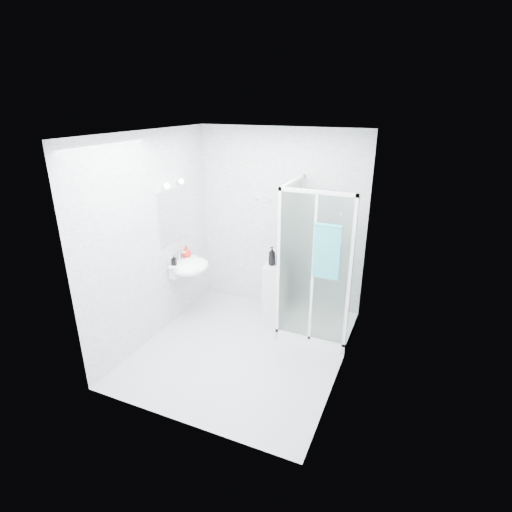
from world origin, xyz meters
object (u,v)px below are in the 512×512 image
at_px(wall_basin, 189,267).
at_px(shampoo_bottle_a, 272,256).
at_px(shower_enclosure, 312,302).
at_px(soap_dispenser_orange, 186,252).
at_px(shampoo_bottle_b, 281,257).
at_px(soap_dispenser_black, 174,260).
at_px(hand_towel, 327,250).
at_px(storage_cabinet, 275,290).

xyz_separation_m(wall_basin, shampoo_bottle_a, (0.97, 0.61, 0.09)).
height_order(shower_enclosure, wall_basin, shower_enclosure).
bearing_deg(shower_enclosure, shampoo_bottle_a, 156.95).
bearing_deg(soap_dispenser_orange, shampoo_bottle_b, 22.98).
distance_m(shampoo_bottle_a, soap_dispenser_black, 1.34).
distance_m(shampoo_bottle_a, shampoo_bottle_b, 0.13).
bearing_deg(wall_basin, soap_dispenser_orange, 131.80).
bearing_deg(shampoo_bottle_a, hand_towel, -36.86).
xyz_separation_m(soap_dispenser_orange, soap_dispenser_black, (-0.00, -0.30, -0.02)).
height_order(soap_dispenser_orange, soap_dispenser_black, soap_dispenser_orange).
distance_m(storage_cabinet, hand_towel, 1.47).
bearing_deg(wall_basin, hand_towel, -2.57).
bearing_deg(soap_dispenser_orange, hand_towel, -6.26).
relative_size(shampoo_bottle_a, soap_dispenser_orange, 1.56).
bearing_deg(hand_towel, wall_basin, 177.43).
xyz_separation_m(hand_towel, shampoo_bottle_a, (-0.92, 0.69, -0.46)).
xyz_separation_m(hand_towel, soap_dispenser_orange, (-2.02, 0.22, -0.40)).
bearing_deg(shampoo_bottle_a, shower_enclosure, -23.05).
relative_size(shower_enclosure, hand_towel, 3.09).
height_order(wall_basin, hand_towel, hand_towel).
height_order(wall_basin, storage_cabinet, wall_basin).
distance_m(shampoo_bottle_b, soap_dispenser_black, 1.47).
height_order(storage_cabinet, shampoo_bottle_a, shampoo_bottle_a).
height_order(wall_basin, shampoo_bottle_b, wall_basin).
relative_size(storage_cabinet, shampoo_bottle_a, 2.78).
bearing_deg(storage_cabinet, hand_towel, -44.67).
distance_m(shower_enclosure, soap_dispenser_black, 1.91).
xyz_separation_m(storage_cabinet, shampoo_bottle_b, (0.06, 0.04, 0.49)).
distance_m(hand_towel, soap_dispenser_orange, 2.07).
bearing_deg(storage_cabinet, shower_enclosure, -30.99).
xyz_separation_m(shampoo_bottle_b, soap_dispenser_black, (-1.22, -0.82, 0.06)).
relative_size(hand_towel, shampoo_bottle_b, 2.76).
bearing_deg(shampoo_bottle_b, wall_basin, -149.20).
distance_m(wall_basin, shampoo_bottle_b, 1.27).
height_order(shampoo_bottle_b, soap_dispenser_orange, soap_dispenser_orange).
distance_m(wall_basin, soap_dispenser_black, 0.25).
relative_size(wall_basin, soap_dispenser_orange, 3.23).
height_order(shower_enclosure, storage_cabinet, shower_enclosure).
bearing_deg(soap_dispenser_black, soap_dispenser_orange, 89.59).
distance_m(hand_towel, soap_dispenser_black, 2.06).
xyz_separation_m(shampoo_bottle_a, shampoo_bottle_b, (0.12, 0.04, -0.02)).
height_order(shampoo_bottle_a, soap_dispenser_black, shampoo_bottle_a).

